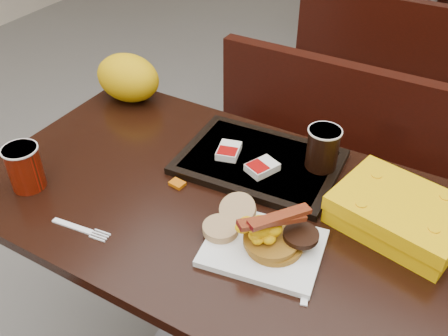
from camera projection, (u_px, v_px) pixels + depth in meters
The scene contains 22 objects.
table_near at pixel (222, 299), 1.43m from camera, with size 1.20×0.70×0.75m, color black, non-canonical shape.
bench_near_n at pixel (314, 171), 1.92m from camera, with size 1.00×0.46×0.72m, color black, non-canonical shape.
table_far at pixel (426, 11), 3.21m from camera, with size 1.20×0.70×0.75m, color black, non-canonical shape.
bench_far_s at pixel (397, 54), 2.74m from camera, with size 1.00×0.46×0.72m, color black, non-canonical shape.
platter at pixel (263, 248), 1.07m from camera, with size 0.24×0.19×0.01m, color white.
pancake_stack at pixel (274, 242), 1.05m from camera, with size 0.12×0.12×0.03m, color #8D6417.
sausage_patty at pixel (301, 235), 1.04m from camera, with size 0.08×0.08×0.01m, color black.
scrambled_eggs at pixel (260, 229), 1.03m from camera, with size 0.08×0.07×0.04m, color yellow.
bacon_strips at pixel (272, 219), 1.01m from camera, with size 0.15×0.07×0.01m, color #4B050A, non-canonical shape.
muffin_bottom at pixel (221, 228), 1.09m from camera, with size 0.08×0.08×0.02m, color tan.
muffin_top at pixel (238, 210), 1.12m from camera, with size 0.08×0.08×0.02m, color tan.
coffee_cup_near at pixel (25, 168), 1.21m from camera, with size 0.08×0.08×0.11m, color maroon.
fork at pixel (73, 226), 1.12m from camera, with size 0.15×0.03×0.00m, color white, non-canonical shape.
knife at pixel (308, 272), 1.02m from camera, with size 0.17×0.01×0.00m, color white.
condiment_syrup at pixel (177, 184), 1.24m from camera, with size 0.04×0.03×0.01m, color #B35207.
condiment_ketchup at pixel (190, 168), 1.29m from camera, with size 0.04×0.03×0.01m, color #8C0504.
tray at pixel (259, 162), 1.30m from camera, with size 0.40×0.28×0.02m, color black.
hashbrown_sleeve_left at pixel (229, 151), 1.31m from camera, with size 0.05×0.07×0.02m, color silver.
hashbrown_sleeve_right at pixel (262, 167), 1.25m from camera, with size 0.06×0.07×0.02m, color silver.
coffee_cup_far at pixel (323, 148), 1.24m from camera, with size 0.08×0.08×0.11m, color black.
clamshell at pixel (400, 214), 1.11m from camera, with size 0.28×0.21×0.07m, color #EBAE03.
paper_bag at pixel (128, 78), 1.54m from camera, with size 0.21×0.15×0.14m, color yellow.
Camera 1 is at (0.46, -0.78, 1.54)m, focal length 40.32 mm.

